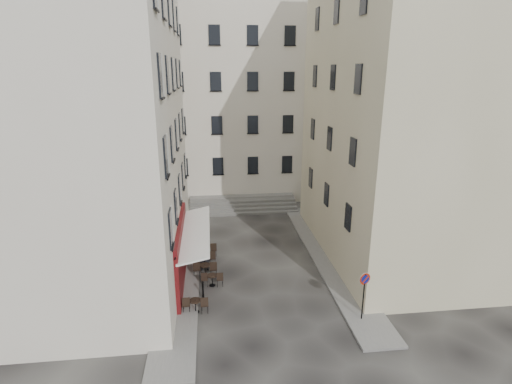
{
  "coord_description": "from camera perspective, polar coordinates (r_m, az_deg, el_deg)",
  "views": [
    {
      "loc": [
        -2.63,
        -19.45,
        11.46
      ],
      "look_at": [
        0.11,
        4.0,
        4.17
      ],
      "focal_mm": 28.0,
      "sensor_mm": 36.0,
      "label": 1
    }
  ],
  "objects": [
    {
      "name": "ground",
      "position": [
        22.73,
        0.93,
        -13.11
      ],
      "size": [
        90.0,
        90.0,
        0.0
      ],
      "primitive_type": "plane",
      "color": "black",
      "rests_on": "ground"
    },
    {
      "name": "sidewalk_left",
      "position": [
        26.14,
        -10.21,
        -8.98
      ],
      "size": [
        2.0,
        22.0,
        0.12
      ],
      "primitive_type": "cube",
      "color": "slate",
      "rests_on": "ground"
    },
    {
      "name": "sidewalk_right",
      "position": [
        26.17,
        9.98,
        -8.94
      ],
      "size": [
        2.0,
        18.0,
        0.12
      ],
      "primitive_type": "cube",
      "color": "slate",
      "rests_on": "ground"
    },
    {
      "name": "building_left",
      "position": [
        23.82,
        -26.63,
        12.64
      ],
      "size": [
        12.2,
        16.2,
        20.6
      ],
      "color": "beige",
      "rests_on": "ground"
    },
    {
      "name": "building_right",
      "position": [
        26.53,
        23.5,
        11.13
      ],
      "size": [
        12.2,
        14.2,
        18.6
      ],
      "color": "#B8AD89",
      "rests_on": "ground"
    },
    {
      "name": "building_back",
      "position": [
        38.55,
        -4.35,
        13.92
      ],
      "size": [
        18.2,
        10.2,
        18.6
      ],
      "color": "beige",
      "rests_on": "ground"
    },
    {
      "name": "cafe_storefront",
      "position": [
        22.65,
        -10.39,
        -8.17
      ],
      "size": [
        1.74,
        7.3,
        3.5
      ],
      "color": "#4D0E0B",
      "rests_on": "ground"
    },
    {
      "name": "stone_steps",
      "position": [
        33.99,
        -1.86,
        -1.84
      ],
      "size": [
        9.0,
        3.15,
        0.8
      ],
      "color": "#5A5755",
      "rests_on": "ground"
    },
    {
      "name": "bollard_near",
      "position": [
        21.46,
        -7.59,
        -13.64
      ],
      "size": [
        0.12,
        0.12,
        0.98
      ],
      "color": "black",
      "rests_on": "ground"
    },
    {
      "name": "bollard_mid",
      "position": [
        24.53,
        -7.5,
        -9.46
      ],
      "size": [
        0.12,
        0.12,
        0.98
      ],
      "color": "black",
      "rests_on": "ground"
    },
    {
      "name": "bollard_far",
      "position": [
        27.71,
        -7.44,
        -6.23
      ],
      "size": [
        0.12,
        0.12,
        0.98
      ],
      "color": "black",
      "rests_on": "ground"
    },
    {
      "name": "no_parking_sign",
      "position": [
        19.62,
        15.21,
        -13.04
      ],
      "size": [
        0.56,
        0.2,
        2.52
      ],
      "rotation": [
        0.0,
        0.0,
        0.29
      ],
      "color": "black",
      "rests_on": "ground"
    },
    {
      "name": "bistro_table_a",
      "position": [
        20.46,
        -8.63,
        -15.61
      ],
      "size": [
        1.25,
        0.59,
        0.88
      ],
      "color": "black",
      "rests_on": "ground"
    },
    {
      "name": "bistro_table_b",
      "position": [
        22.54,
        -6.28,
        -12.25
      ],
      "size": [
        1.2,
        0.56,
        0.84
      ],
      "color": "black",
      "rests_on": "ground"
    },
    {
      "name": "bistro_table_c",
      "position": [
        23.49,
        -7.29,
        -10.84
      ],
      "size": [
        1.36,
        0.64,
        0.95
      ],
      "color": "black",
      "rests_on": "ground"
    },
    {
      "name": "bistro_table_d",
      "position": [
        24.77,
        -7.38,
        -9.28
      ],
      "size": [
        1.36,
        0.64,
        0.96
      ],
      "color": "black",
      "rests_on": "ground"
    },
    {
      "name": "bistro_table_e",
      "position": [
        25.89,
        -7.07,
        -8.13
      ],
      "size": [
        1.27,
        0.59,
        0.89
      ],
      "color": "black",
      "rests_on": "ground"
    },
    {
      "name": "pedestrian",
      "position": [
        23.99,
        -7.43,
        -8.95
      ],
      "size": [
        0.72,
        0.49,
        1.92
      ],
      "primitive_type": "imported",
      "rotation": [
        0.0,
        0.0,
        3.18
      ],
      "color": "black",
      "rests_on": "ground"
    }
  ]
}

